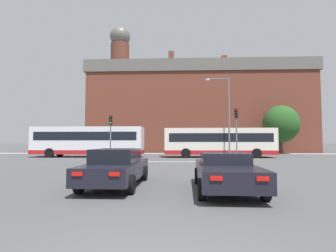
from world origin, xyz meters
TOP-DOWN VIEW (x-y plane):
  - stop_line_strip at (0.00, 19.06)m, footprint 7.85×0.30m
  - far_pavement at (0.00, 33.64)m, footprint 68.72×2.50m
  - brick_civic_building at (3.58, 41.71)m, footprint 36.30×11.22m
  - car_saloon_left at (-1.96, 6.92)m, footprint 2.00×4.91m
  - car_roadster_right at (2.08, 6.16)m, footprint 2.15×4.95m
  - bus_crossing_lead at (4.78, 25.27)m, footprint 11.70×2.65m
  - bus_crossing_trailing at (-9.49, 25.18)m, footprint 12.01×2.69m
  - traffic_light_near_left at (-5.49, 19.30)m, footprint 0.26×0.31m
  - traffic_light_near_right at (5.36, 19.32)m, footprint 0.26×0.31m
  - street_lamp_junction at (5.11, 23.29)m, footprint 2.46×0.36m
  - pedestrian_waiting at (6.26, 33.95)m, footprint 0.44×0.32m
  - pedestrian_walking_east at (-7.21, 33.63)m, footprint 0.29×0.43m
  - tree_by_building at (14.58, 33.54)m, footprint 4.85×4.85m
  - tree_kerbside at (14.97, 37.48)m, footprint 3.82×3.82m

SIDE VIEW (x-z plane):
  - stop_line_strip at x=0.00m, z-range 0.00..0.01m
  - far_pavement at x=0.00m, z-range 0.00..0.01m
  - car_roadster_right at x=2.08m, z-range 0.02..1.33m
  - car_saloon_left at x=-1.96m, z-range 0.02..1.45m
  - pedestrian_waiting at x=6.26m, z-range 0.16..1.95m
  - pedestrian_walking_east at x=-7.21m, z-range 0.17..1.97m
  - bus_crossing_lead at x=4.78m, z-range 0.12..3.23m
  - bus_crossing_trailing at x=-9.49m, z-range 0.13..3.41m
  - traffic_light_near_left at x=-5.49m, z-range 0.70..4.66m
  - traffic_light_near_right at x=5.36m, z-range 0.76..5.30m
  - tree_kerbside at x=14.97m, z-range 0.94..6.86m
  - tree_by_building at x=14.58m, z-range 0.79..7.46m
  - street_lamp_junction at x=5.11m, z-range 0.87..9.11m
  - brick_civic_building at x=3.58m, z-range -3.55..18.45m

